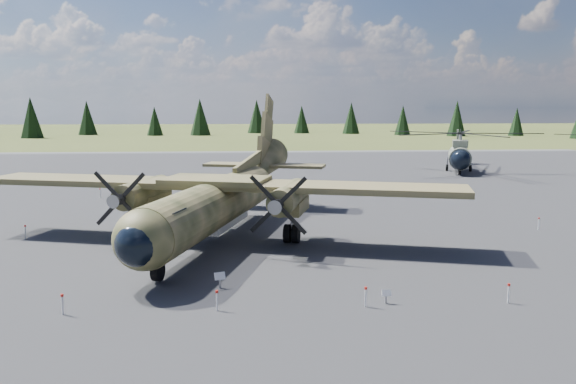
{
  "coord_description": "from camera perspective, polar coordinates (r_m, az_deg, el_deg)",
  "views": [
    {
      "loc": [
        -2.75,
        -35.09,
        8.03
      ],
      "look_at": [
        -0.02,
        2.0,
        2.44
      ],
      "focal_mm": 35.0,
      "sensor_mm": 36.0,
      "label": 1
    }
  ],
  "objects": [
    {
      "name": "ground",
      "position": [
        36.11,
        0.26,
        -4.31
      ],
      "size": [
        500.0,
        500.0,
        0.0
      ],
      "primitive_type": "plane",
      "color": "#4C5325",
      "rests_on": "ground"
    },
    {
      "name": "apron",
      "position": [
        45.89,
        -0.71,
        -1.53
      ],
      "size": [
        120.0,
        120.0,
        0.04
      ],
      "primitive_type": "cube",
      "color": "#56565B",
      "rests_on": "ground"
    },
    {
      "name": "transport_plane",
      "position": [
        35.04,
        -6.76,
        -0.11
      ],
      "size": [
        29.19,
        26.08,
        9.73
      ],
      "rotation": [
        0.0,
        0.0,
        -0.28
      ],
      "color": "#3A3E22",
      "rests_on": "ground"
    },
    {
      "name": "helicopter_near",
      "position": [
        73.65,
        17.08,
        4.71
      ],
      "size": [
        25.35,
        25.35,
        5.05
      ],
      "rotation": [
        0.0,
        0.0,
        -0.34
      ],
      "color": "gray",
      "rests_on": "ground"
    },
    {
      "name": "info_placard_left",
      "position": [
        25.56,
        -6.94,
        -8.65
      ],
      "size": [
        0.52,
        0.36,
        0.76
      ],
      "rotation": [
        0.0,
        0.0,
        0.35
      ],
      "color": "gray",
      "rests_on": "ground"
    },
    {
      "name": "info_placard_right",
      "position": [
        23.88,
        9.95,
        -10.22
      ],
      "size": [
        0.4,
        0.19,
        0.61
      ],
      "rotation": [
        0.0,
        0.0,
        0.07
      ],
      "color": "gray",
      "rests_on": "ground"
    },
    {
      "name": "barrier_fence",
      "position": [
        35.89,
        -0.46,
        -3.55
      ],
      "size": [
        33.12,
        29.62,
        0.85
      ],
      "color": "silver",
      "rests_on": "ground"
    },
    {
      "name": "treeline",
      "position": [
        37.28,
        -14.33,
        3.33
      ],
      "size": [
        297.72,
        296.63,
        10.99
      ],
      "color": "black",
      "rests_on": "ground"
    }
  ]
}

